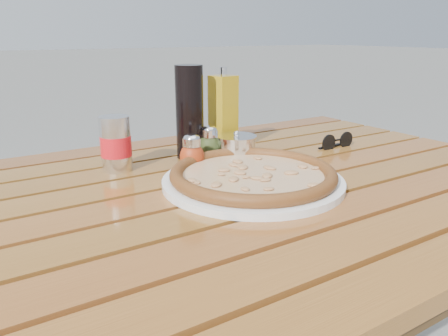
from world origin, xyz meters
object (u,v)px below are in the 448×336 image
pizza (253,174)px  olive_oil_cruet (223,113)px  dark_bottle (190,112)px  soda_can (116,144)px  sunglasses (337,142)px  plate (253,181)px  table (229,220)px  parmesan_tin (236,147)px  pepper_shaker (192,153)px  oregano_shaker (210,143)px

pizza → olive_oil_cruet: bearing=70.0°
dark_bottle → soda_can: bearing=-177.5°
soda_can → dark_bottle: bearing=2.5°
olive_oil_cruet → sunglasses: bearing=-27.9°
dark_bottle → sunglasses: dark_bottle is taller
plate → soda_can: bearing=128.9°
table → olive_oil_cruet: olive_oil_cruet is taller
parmesan_tin → soda_can: bearing=164.5°
sunglasses → olive_oil_cruet: bearing=152.2°
plate → pepper_shaker: (-0.05, 0.15, 0.03)m
table → olive_oil_cruet: bearing=60.3°
oregano_shaker → sunglasses: size_ratio=0.75×
olive_oil_cruet → parmesan_tin: olive_oil_cruet is taller
oregano_shaker → sunglasses: (0.33, -0.09, -0.02)m
soda_can → parmesan_tin: size_ratio=1.00×
pizza → soda_can: size_ratio=3.21×
oregano_shaker → dark_bottle: dark_bottle is taller
plate → pepper_shaker: size_ratio=4.39×
table → oregano_shaker: bearing=70.9°
pepper_shaker → oregano_shaker: size_ratio=1.00×
pepper_shaker → sunglasses: pepper_shaker is taller
table → pepper_shaker: bearing=96.2°
parmesan_tin → sunglasses: parmesan_tin is taller
pepper_shaker → dark_bottle: dark_bottle is taller
sunglasses → table: bearing=-166.4°
olive_oil_cruet → sunglasses: size_ratio=1.91×
table → soda_can: size_ratio=11.67×
table → pepper_shaker: pepper_shaker is taller
pizza → pepper_shaker: (-0.05, 0.15, 0.02)m
pepper_shaker → parmesan_tin: bearing=5.9°
table → oregano_shaker: size_ratio=17.07×
pizza → dark_bottle: dark_bottle is taller
table → pizza: size_ratio=3.63×
olive_oil_cruet → sunglasses: olive_oil_cruet is taller
olive_oil_cruet → parmesan_tin: 0.12m
soda_can → pepper_shaker: bearing=-31.7°
pizza → plate: bearing=-90.0°
pepper_shaker → olive_oil_cruet: olive_oil_cruet is taller
plate → soda_can: (-0.19, 0.24, 0.05)m
olive_oil_cruet → parmesan_tin: (-0.02, -0.09, -0.07)m
pepper_shaker → parmesan_tin: 0.13m
soda_can → oregano_shaker: bearing=-7.5°
olive_oil_cruet → soda_can: bearing=-176.0°
plate → soda_can: soda_can is taller
dark_bottle → pepper_shaker: bearing=-116.1°
dark_bottle → sunglasses: 0.40m
pizza → sunglasses: bearing=18.5°
pepper_shaker → olive_oil_cruet: 0.19m
table → pizza: (0.04, -0.02, 0.10)m
pepper_shaker → sunglasses: (0.41, -0.03, -0.02)m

